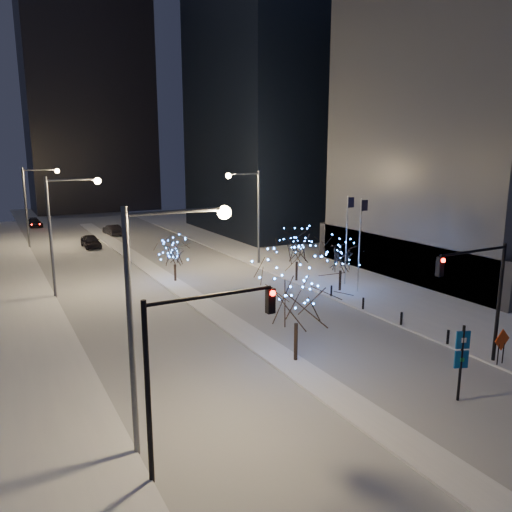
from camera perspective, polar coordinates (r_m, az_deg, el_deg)
ground at (r=24.70m, az=12.13°, el=-17.36°), size 160.00×160.00×0.00m
road at (r=54.43m, az=-12.48°, el=-1.10°), size 20.00×130.00×0.02m
median at (r=49.75m, az=-10.87°, el=-2.17°), size 2.00×80.00×0.15m
east_sidewalk at (r=48.06m, az=10.29°, el=-2.64°), size 10.00×90.00×0.15m
west_sidewalk at (r=38.02m, az=-26.64°, el=-7.65°), size 8.00×90.00×0.15m
midrise_block at (r=59.30m, az=27.06°, el=13.55°), size 30.00×22.00×30.00m
plinth at (r=60.05m, az=25.90°, el=1.12°), size 30.00×24.00×4.00m
horizon_block at (r=110.40m, az=-18.52°, el=15.97°), size 24.00×14.00×42.00m
street_lamp_w_near at (r=19.69m, az=-11.32°, el=-4.45°), size 4.40×0.56×10.00m
street_lamp_w_mid at (r=43.80m, az=-21.19°, el=3.91°), size 4.40×0.56×10.00m
street_lamp_w_far at (r=68.55m, az=-24.02°, el=6.28°), size 4.40×0.56×10.00m
street_lamp_east at (r=52.50m, az=-0.57°, el=5.84°), size 3.90×0.56×10.00m
traffic_signal_west at (r=18.63m, az=-7.73°, el=-10.96°), size 5.26×0.43×7.00m
traffic_signal_east at (r=29.82m, az=24.46°, el=-3.18°), size 5.26×0.43×7.00m
flagpoles at (r=44.00m, az=11.09°, el=2.28°), size 1.35×2.60×8.00m
bollards at (r=37.63m, az=14.13°, el=-6.07°), size 0.16×12.16×0.90m
car_near at (r=66.51m, az=-18.36°, el=1.60°), size 2.04×4.80×1.62m
car_mid at (r=75.53m, az=-16.08°, el=2.88°), size 2.02×4.79×1.54m
car_far at (r=88.06m, az=-23.99°, el=3.47°), size 2.37×4.82×1.35m
holiday_tree_median_near at (r=28.15m, az=4.67°, el=-3.98°), size 6.56×6.56×6.47m
holiday_tree_median_far at (r=46.56m, az=-9.31°, el=0.49°), size 3.87×3.87×4.21m
holiday_tree_plaza_near at (r=43.29m, az=9.68°, el=0.01°), size 4.33×4.33×4.60m
holiday_tree_plaza_far at (r=46.13m, az=4.71°, el=1.14°), size 4.70×4.70×5.05m
wayfinding_sign at (r=26.32m, az=22.44°, el=-10.43°), size 0.67×0.34×3.86m
construction_sign at (r=31.61m, az=26.27°, el=-8.91°), size 1.26×0.07×2.08m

